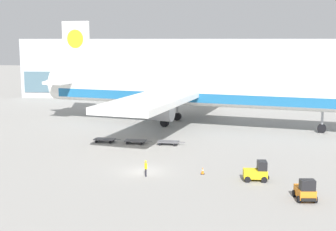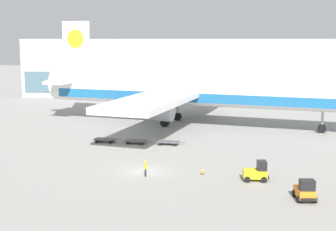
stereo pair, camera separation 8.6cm
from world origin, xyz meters
TOP-DOWN VIEW (x-y plane):
  - ground_plane at (0.00, 0.00)m, footprint 400.00×400.00m
  - terminal_building at (5.79, 69.41)m, footprint 90.00×18.20m
  - airplane_main at (3.35, 28.35)m, footprint 57.13×48.54m
  - baggage_tug_foreground at (11.61, -1.99)m, footprint 2.51×1.73m
  - baggage_tug_mid at (15.30, -7.45)m, footprint 1.83×2.57m
  - baggage_dolly_lead at (-7.55, 13.72)m, footprint 3.75×1.74m
  - baggage_dolly_second at (-3.20, 13.25)m, footprint 3.75×1.74m
  - baggage_dolly_third at (1.23, 13.00)m, footprint 3.75×1.74m
  - ground_crew_far at (0.45, -1.74)m, footprint 0.31×0.55m
  - traffic_cone_near at (6.19, -0.32)m, footprint 0.40×0.40m

SIDE VIEW (x-z plane):
  - ground_plane at x=0.00m, z-range 0.00..0.00m
  - traffic_cone_near at x=6.19m, z-range -0.01..0.76m
  - baggage_dolly_lead at x=-7.55m, z-range 0.15..0.63m
  - baggage_dolly_second at x=-3.20m, z-range 0.15..0.63m
  - baggage_dolly_third at x=1.23m, z-range 0.15..0.63m
  - baggage_tug_foreground at x=11.61m, z-range -0.12..1.88m
  - baggage_tug_mid at x=15.30m, z-range -0.12..1.88m
  - ground_crew_far at x=0.45m, z-range 0.14..1.83m
  - airplane_main at x=3.35m, z-range -2.66..14.34m
  - terminal_building at x=5.79m, z-range -0.01..13.99m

